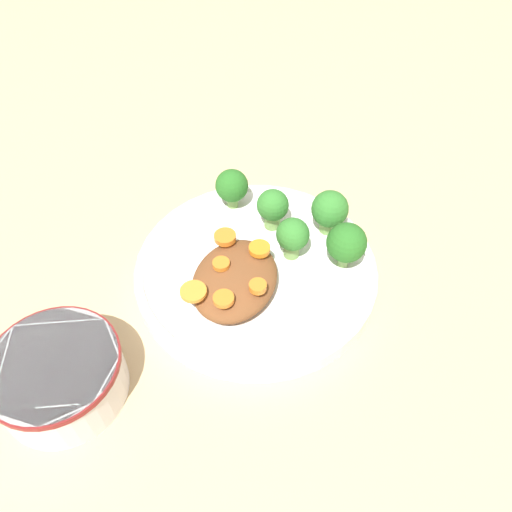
{
  "coord_description": "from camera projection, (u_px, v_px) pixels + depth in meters",
  "views": [
    {
      "loc": [
        -0.35,
        -0.11,
        0.45
      ],
      "look_at": [
        0.0,
        0.0,
        0.04
      ],
      "focal_mm": 35.0,
      "sensor_mm": 36.0,
      "label": 1
    }
  ],
  "objects": [
    {
      "name": "broccoli_floret_0",
      "position": [
        293.0,
        236.0,
        0.55
      ],
      "size": [
        0.04,
        0.04,
        0.05
      ],
      "color": "#759E51",
      "rests_on": "plate"
    },
    {
      "name": "broccoli_floret_2",
      "position": [
        346.0,
        243.0,
        0.54
      ],
      "size": [
        0.04,
        0.04,
        0.06
      ],
      "color": "#7FA85B",
      "rests_on": "plate"
    },
    {
      "name": "carrot_slice_0",
      "position": [
        224.0,
        299.0,
        0.49
      ],
      "size": [
        0.02,
        0.02,
        0.01
      ],
      "primitive_type": "cylinder",
      "color": "orange",
      "rests_on": "stew_mound"
    },
    {
      "name": "carrot_slice_1",
      "position": [
        259.0,
        249.0,
        0.53
      ],
      "size": [
        0.02,
        0.02,
        0.01
      ],
      "primitive_type": "cylinder",
      "color": "orange",
      "rests_on": "stew_mound"
    },
    {
      "name": "ground_plane",
      "position": [
        256.0,
        276.0,
        0.58
      ],
      "size": [
        4.0,
        4.0,
        0.0
      ],
      "primitive_type": "plane",
      "color": "tan"
    },
    {
      "name": "carrot_slice_2",
      "position": [
        258.0,
        286.0,
        0.5
      ],
      "size": [
        0.02,
        0.02,
        0.01
      ],
      "primitive_type": "cylinder",
      "color": "orange",
      "rests_on": "stew_mound"
    },
    {
      "name": "broccoli_floret_4",
      "position": [
        330.0,
        210.0,
        0.58
      ],
      "size": [
        0.04,
        0.04,
        0.06
      ],
      "color": "#759E51",
      "rests_on": "plate"
    },
    {
      "name": "carrot_slice_3",
      "position": [
        221.0,
        264.0,
        0.52
      ],
      "size": [
        0.02,
        0.02,
        0.01
      ],
      "primitive_type": "cylinder",
      "color": "orange",
      "rests_on": "stew_mound"
    },
    {
      "name": "broccoli_floret_3",
      "position": [
        232.0,
        186.0,
        0.61
      ],
      "size": [
        0.04,
        0.04,
        0.05
      ],
      "color": "#759E51",
      "rests_on": "plate"
    },
    {
      "name": "carrot_slice_5",
      "position": [
        225.0,
        236.0,
        0.55
      ],
      "size": [
        0.02,
        0.02,
        0.01
      ],
      "primitive_type": "cylinder",
      "color": "orange",
      "rests_on": "stew_mound"
    },
    {
      "name": "stew_mound",
      "position": [
        235.0,
        279.0,
        0.53
      ],
      "size": [
        0.11,
        0.09,
        0.03
      ],
      "primitive_type": "ellipsoid",
      "color": "brown",
      "rests_on": "plate"
    },
    {
      "name": "broccoli_floret_1",
      "position": [
        273.0,
        207.0,
        0.58
      ],
      "size": [
        0.04,
        0.04,
        0.05
      ],
      "color": "#759E51",
      "rests_on": "plate"
    },
    {
      "name": "carrot_slice_4",
      "position": [
        193.0,
        291.0,
        0.5
      ],
      "size": [
        0.03,
        0.03,
        0.0
      ],
      "primitive_type": "cylinder",
      "color": "orange",
      "rests_on": "stew_mound"
    },
    {
      "name": "plate",
      "position": [
        256.0,
        269.0,
        0.57
      ],
      "size": [
        0.27,
        0.27,
        0.03
      ],
      "color": "white",
      "rests_on": "ground_plane"
    },
    {
      "name": "dip_bowl",
      "position": [
        59.0,
        375.0,
        0.46
      ],
      "size": [
        0.12,
        0.12,
        0.05
      ],
      "color": "silver",
      "rests_on": "ground_plane"
    }
  ]
}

